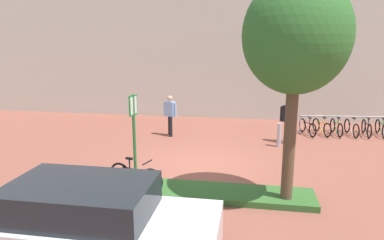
{
  "coord_description": "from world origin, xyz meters",
  "views": [
    {
      "loc": [
        1.47,
        -10.47,
        3.83
      ],
      "look_at": [
        -0.47,
        1.01,
        1.25
      ],
      "focal_mm": 32.33,
      "sensor_mm": 36.0,
      "label": 1
    }
  ],
  "objects": [
    {
      "name": "building_facade",
      "position": [
        0.0,
        7.9,
        5.0
      ],
      "size": [
        28.0,
        1.2,
        10.0
      ],
      "primitive_type": "cube",
      "color": "beige",
      "rests_on": "ground"
    },
    {
      "name": "parking_sign_post",
      "position": [
        -1.43,
        -2.24,
        1.68
      ],
      "size": [
        0.1,
        0.36,
        2.58
      ],
      "color": "#2D7238",
      "rests_on": "ground"
    },
    {
      "name": "bollard_steel",
      "position": [
        2.62,
        2.51,
        0.45
      ],
      "size": [
        0.16,
        0.16,
        0.9
      ],
      "primitive_type": "cylinder",
      "color": "#ADADB2",
      "rests_on": "ground"
    },
    {
      "name": "car_white_hatch",
      "position": [
        -1.15,
        -5.41,
        0.76
      ],
      "size": [
        4.31,
        2.03,
        1.54
      ],
      "color": "silver",
      "rests_on": "ground"
    },
    {
      "name": "bike_rack_cluster",
      "position": [
        5.49,
        4.75,
        0.35
      ],
      "size": [
        3.74,
        1.86,
        0.83
      ],
      "color": "#99999E",
      "rests_on": "ground"
    },
    {
      "name": "person_suited_navy",
      "position": [
        2.95,
        3.11,
        0.98
      ],
      "size": [
        0.55,
        0.47,
        1.72
      ],
      "color": "#383342",
      "rests_on": "ground"
    },
    {
      "name": "planter_strip",
      "position": [
        -0.33,
        -2.24,
        0.08
      ],
      "size": [
        7.0,
        1.1,
        0.16
      ],
      "primitive_type": "cube",
      "color": "#336028",
      "rests_on": "ground"
    },
    {
      "name": "tree_sidewalk",
      "position": [
        2.43,
        -2.38,
        3.97
      ],
      "size": [
        2.38,
        2.38,
        5.32
      ],
      "color": "brown",
      "rests_on": "ground"
    },
    {
      "name": "person_shirt_blue",
      "position": [
        -1.8,
        3.37,
        0.98
      ],
      "size": [
        0.58,
        0.39,
        1.72
      ],
      "color": "black",
      "rests_on": "ground"
    },
    {
      "name": "ground_plane",
      "position": [
        0.0,
        0.0,
        0.0
      ],
      "size": [
        60.0,
        60.0,
        0.0
      ],
      "primitive_type": "plane",
      "color": "brown"
    },
    {
      "name": "bike_at_sign",
      "position": [
        -1.47,
        -2.14,
        0.35
      ],
      "size": [
        1.63,
        0.58,
        0.86
      ],
      "color": "black",
      "rests_on": "ground"
    }
  ]
}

